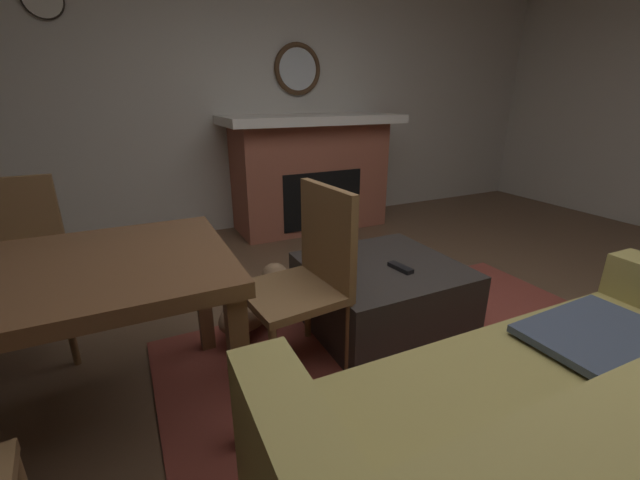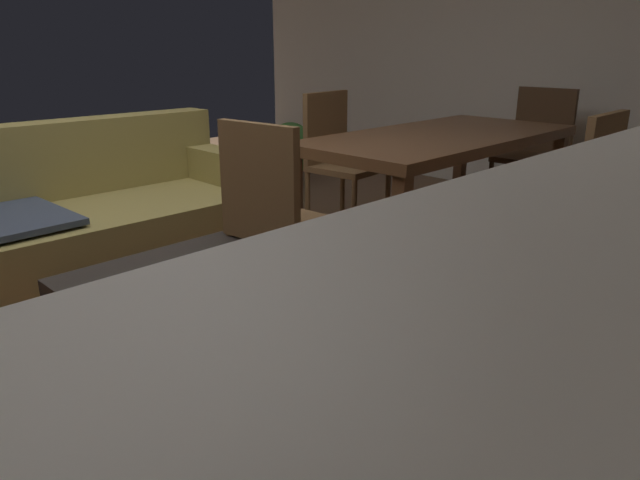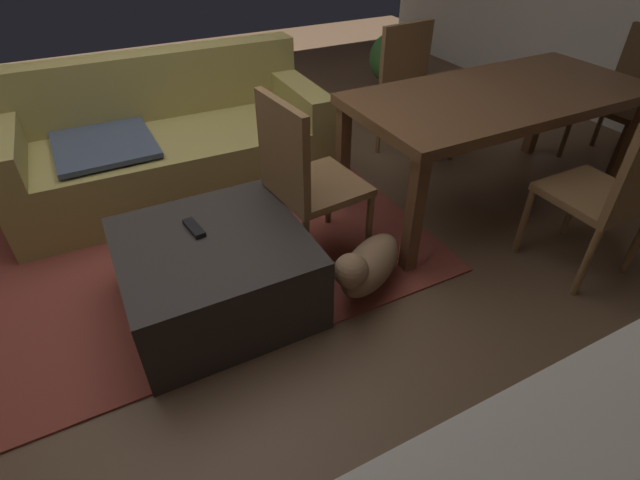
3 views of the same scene
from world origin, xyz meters
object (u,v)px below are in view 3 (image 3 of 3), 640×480
object	(u,v)px
couch	(170,146)
dining_chair_east	(633,91)
tv_remote	(194,228)
dining_chair_north	(413,85)
small_dog	(368,265)
potted_plant	(391,60)
dining_chair_west	(303,175)
dining_table	(500,104)
ottoman_coffee_table	(216,273)
dining_chair_south	(617,188)

from	to	relation	value
couch	dining_chair_east	xyz separation A→B (m)	(3.05, -1.11, 0.22)
tv_remote	dining_chair_north	size ratio (longest dim) A/B	0.17
dining_chair_north	small_dog	xyz separation A→B (m)	(-1.14, -1.24, -0.34)
potted_plant	dining_chair_east	bearing A→B (deg)	-70.26
dining_chair_west	dining_chair_east	distance (m)	2.60
potted_plant	small_dog	xyz separation A→B (m)	(-1.74, -2.39, -0.15)
couch	small_dog	xyz separation A→B (m)	(0.60, -1.53, -0.13)
couch	dining_table	world-z (taller)	couch
couch	tv_remote	size ratio (longest dim) A/B	12.51
tv_remote	dining_chair_north	distance (m)	2.07
couch	ottoman_coffee_table	size ratio (longest dim) A/B	2.37
tv_remote	dining_chair_west	bearing A→B (deg)	-4.45
dining_table	dining_chair_west	bearing A→B (deg)	-179.61
ottoman_coffee_table	small_dog	xyz separation A→B (m)	(0.69, -0.27, -0.02)
ottoman_coffee_table	dining_chair_north	distance (m)	2.10
ottoman_coffee_table	dining_chair_east	world-z (taller)	dining_chair_east
ottoman_coffee_table	tv_remote	bearing A→B (deg)	112.74
dining_table	dining_chair_east	size ratio (longest dim) A/B	1.95
dining_chair_south	potted_plant	world-z (taller)	dining_chair_south
couch	tv_remote	xyz separation A→B (m)	(-0.14, -1.16, 0.11)
small_dog	dining_table	bearing A→B (deg)	20.22
couch	ottoman_coffee_table	xyz separation A→B (m)	(-0.09, -1.27, -0.10)
ottoman_coffee_table	dining_chair_east	distance (m)	3.16
dining_chair_west	dining_chair_north	xyz separation A→B (m)	(1.29, 0.83, 0.00)
dining_table	dining_chair_east	distance (m)	1.31
couch	dining_chair_north	distance (m)	1.78
couch	dining_chair_west	xyz separation A→B (m)	(0.45, -1.12, 0.22)
dining_table	ottoman_coffee_table	bearing A→B (deg)	-175.20
tv_remote	dining_chair_east	xyz separation A→B (m)	(3.18, 0.05, 0.11)
dining_chair_north	potted_plant	distance (m)	1.31
dining_chair_west	dining_chair_east	size ratio (longest dim) A/B	1.00
ottoman_coffee_table	tv_remote	world-z (taller)	tv_remote
couch	potted_plant	world-z (taller)	couch
dining_chair_west	potted_plant	size ratio (longest dim) A/B	1.61
dining_table	dining_chair_south	distance (m)	0.83
ottoman_coffee_table	dining_table	distance (m)	1.90
tv_remote	dining_table	bearing A→B (deg)	-6.70
ottoman_coffee_table	dining_chair_south	size ratio (longest dim) A/B	0.91
small_dog	dining_chair_east	bearing A→B (deg)	9.89
ottoman_coffee_table	dining_chair_east	xyz separation A→B (m)	(3.14, 0.16, 0.32)
dining_chair_north	small_dog	size ratio (longest dim) A/B	1.73
dining_table	small_dog	xyz separation A→B (m)	(-1.15, -0.42, -0.48)
tv_remote	small_dog	xyz separation A→B (m)	(0.74, -0.38, -0.23)
dining_chair_west	dining_chair_south	world-z (taller)	same
dining_table	dining_chair_west	size ratio (longest dim) A/B	1.95
dining_chair_east	potted_plant	distance (m)	2.09
dining_chair_west	small_dog	distance (m)	0.56
dining_chair_north	dining_chair_east	distance (m)	1.54
couch	dining_chair_south	xyz separation A→B (m)	(1.75, -1.93, 0.22)
tv_remote	dining_table	xyz separation A→B (m)	(1.88, 0.05, 0.25)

